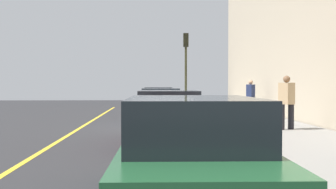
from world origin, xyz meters
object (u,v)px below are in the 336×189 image
parked_car_white (158,100)px  rolling_suitcase (255,108)px  pedestrian_navy_coat (251,96)px  traffic_light_pole (186,59)px  parked_car_green (191,154)px  parked_car_red (168,117)px  parked_car_silver (160,105)px  pedestrian_tan_coat (286,101)px

parked_car_white → rolling_suitcase: parked_car_white is taller
pedestrian_navy_coat → traffic_light_pole: size_ratio=0.42×
parked_car_green → traffic_light_pole: traffic_light_pole is taller
parked_car_red → traffic_light_pole: traffic_light_pole is taller
parked_car_red → parked_car_silver: 6.80m
parked_car_red → pedestrian_tan_coat: pedestrian_tan_coat is taller
parked_car_green → parked_car_red: (6.27, 0.04, 0.00)m
parked_car_red → rolling_suitcase: size_ratio=4.90×
parked_car_red → parked_car_white: size_ratio=1.00×
parked_car_green → pedestrian_tan_coat: (8.44, -4.06, 0.37)m
parked_car_red → parked_car_white: (13.26, 0.06, 0.00)m
pedestrian_tan_coat → parked_car_green: bearing=154.3°
parked_car_green → pedestrian_tan_coat: size_ratio=2.49×
parked_car_green → parked_car_red: 6.27m
parked_car_green → rolling_suitcase: 16.37m
pedestrian_navy_coat → traffic_light_pole: traffic_light_pole is taller
parked_car_silver → pedestrian_tan_coat: 6.27m
parked_car_white → rolling_suitcase: bearing=-128.5°
parked_car_green → pedestrian_navy_coat: size_ratio=2.58×
pedestrian_tan_coat → parked_car_red: bearing=117.8°
parked_car_red → traffic_light_pole: 10.23m
parked_car_red → pedestrian_navy_coat: pedestrian_navy_coat is taller
parked_car_red → rolling_suitcase: parked_car_red is taller
parked_car_silver → parked_car_white: (6.46, -0.06, -0.00)m
pedestrian_tan_coat → parked_car_silver: bearing=42.3°
parked_car_red → pedestrian_navy_coat: bearing=-25.8°
traffic_light_pole → pedestrian_navy_coat: bearing=-91.8°
parked_car_green → parked_car_silver: bearing=0.7°
parked_car_silver → rolling_suitcase: parked_car_silver is taller
parked_car_red → pedestrian_navy_coat: size_ratio=2.66×
rolling_suitcase → parked_car_green: bearing=162.9°
parked_car_white → pedestrian_tan_coat: bearing=-159.5°
parked_car_silver → pedestrian_tan_coat: bearing=-137.7°
parked_car_silver → pedestrian_navy_coat: 5.69m
traffic_light_pole → rolling_suitcase: 4.37m
parked_car_silver → rolling_suitcase: bearing=-62.5°
pedestrian_navy_coat → pedestrian_tan_coat: size_ratio=0.96×
pedestrian_navy_coat → rolling_suitcase: size_ratio=1.84×
parked_car_red → traffic_light_pole: (9.89, -1.32, 2.24)m
rolling_suitcase → parked_car_silver: bearing=117.5°
parked_car_white → parked_car_silver: bearing=179.5°
parked_car_green → rolling_suitcase: size_ratio=4.75×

